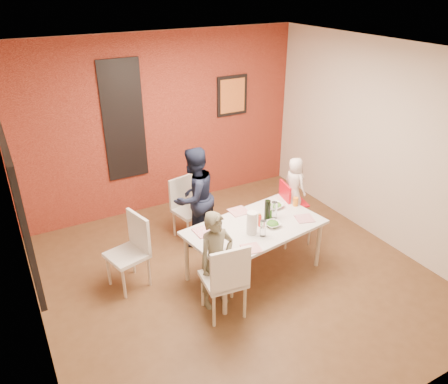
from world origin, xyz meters
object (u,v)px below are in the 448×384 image
chair_far (186,204)px  toddler (295,183)px  wine_bottle (267,211)px  high_chair (291,207)px  paper_towel_roll (252,223)px  chair_left (132,247)px  child_near (216,261)px  dining_table (255,230)px  child_far (194,197)px  chair_near (226,278)px

chair_far → toddler: 1.54m
toddler → wine_bottle: bearing=111.2°
high_chair → paper_towel_roll: bearing=128.9°
wine_bottle → chair_far: bearing=114.3°
chair_left → wine_bottle: (1.56, -0.50, 0.31)m
wine_bottle → child_near: bearing=-160.1°
chair_far → wine_bottle: size_ratio=3.11×
child_near → paper_towel_roll: (0.56, 0.16, 0.23)m
chair_left → toddler: bearing=71.2°
chair_far → toddler: size_ratio=1.21×
chair_far → toddler: (1.20, -0.86, 0.41)m
dining_table → high_chair: size_ratio=1.92×
chair_far → paper_towel_roll: bearing=-92.7°
dining_table → paper_towel_roll: paper_towel_roll is taller
dining_table → high_chair: bearing=24.6°
paper_towel_roll → child_near: bearing=-163.5°
paper_towel_roll → dining_table: bearing=44.2°
child_near → paper_towel_roll: bearing=10.4°
chair_far → wine_bottle: 1.36m
chair_far → child_near: bearing=-114.5°
toddler → paper_towel_roll: bearing=110.7°
high_chair → wine_bottle: 0.78m
dining_table → chair_far: bearing=105.8°
wine_bottle → paper_towel_roll: 0.35m
dining_table → toddler: (0.85, 0.37, 0.28)m
child_near → child_far: size_ratio=0.84×
child_far → paper_towel_roll: child_far is taller
chair_near → toddler: 1.82m
chair_far → paper_towel_roll: paper_towel_roll is taller
chair_near → child_near: child_near is taller
child_near → child_far: bearing=68.9°
dining_table → child_near: (-0.68, -0.28, -0.03)m
child_near → toddler: toddler is taller
chair_far → child_far: bearing=-98.3°
chair_left → toddler: 2.26m
chair_left → wine_bottle: wine_bottle is taller
dining_table → wine_bottle: bearing=9.3°
chair_left → high_chair: (2.20, -0.15, 0.04)m
chair_near → child_near: size_ratio=0.80×
child_near → toddler: (1.53, 0.66, 0.31)m
chair_near → paper_towel_roll: bearing=-137.4°
chair_near → chair_far: (0.34, 1.76, -0.04)m
high_chair → child_near: size_ratio=0.77×
child_far → child_near: bearing=53.7°
chair_far → paper_towel_roll: (0.23, -1.35, 0.33)m
high_chair → toddler: size_ratio=1.26×
dining_table → child_far: bearing=108.5°
toddler → wine_bottle: (-0.66, -0.34, -0.08)m
toddler → chair_far: bearing=48.3°
chair_far → dining_table: bearing=-86.5°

